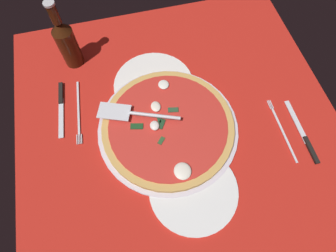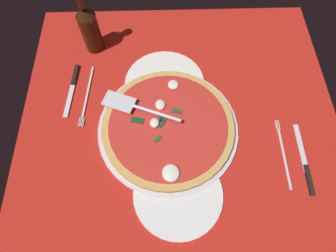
# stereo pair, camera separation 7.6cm
# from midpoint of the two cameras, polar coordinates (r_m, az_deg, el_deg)

# --- Properties ---
(ground_plane) EXTENTS (0.94, 0.94, 0.01)m
(ground_plane) POSITION_cam_midpoint_polar(r_m,az_deg,el_deg) (0.83, -0.54, 0.40)
(ground_plane) COLOR red
(checker_pattern) EXTENTS (0.94, 0.94, 0.00)m
(checker_pattern) POSITION_cam_midpoint_polar(r_m,az_deg,el_deg) (0.83, -0.55, 0.54)
(checker_pattern) COLOR silver
(checker_pattern) RESTS_ON ground_plane
(pizza_pan) EXTENTS (0.41, 0.41, 0.01)m
(pizza_pan) POSITION_cam_midpoint_polar(r_m,az_deg,el_deg) (0.81, -2.69, -0.76)
(pizza_pan) COLOR silver
(pizza_pan) RESTS_ON ground_plane
(dinner_plate_left) EXTENTS (0.23, 0.23, 0.01)m
(dinner_plate_left) POSITION_cam_midpoint_polar(r_m,az_deg,el_deg) (0.75, 2.27, -13.27)
(dinner_plate_left) COLOR silver
(dinner_plate_left) RESTS_ON ground_plane
(dinner_plate_right) EXTENTS (0.25, 0.25, 0.01)m
(dinner_plate_right) POSITION_cam_midpoint_polar(r_m,az_deg,el_deg) (0.89, -5.40, 8.14)
(dinner_plate_right) COLOR white
(dinner_plate_right) RESTS_ON ground_plane
(pizza) EXTENTS (0.38, 0.38, 0.03)m
(pizza) POSITION_cam_midpoint_polar(r_m,az_deg,el_deg) (0.80, -2.74, -0.32)
(pizza) COLOR tan
(pizza) RESTS_ON pizza_pan
(pizza_server) EXTENTS (0.11, 0.23, 0.01)m
(pizza_server) POSITION_cam_midpoint_polar(r_m,az_deg,el_deg) (0.80, -9.57, 2.27)
(pizza_server) COLOR silver
(pizza_server) RESTS_ON pizza
(place_setting_near) EXTENTS (0.22, 0.12, 0.01)m
(place_setting_near) POSITION_cam_midpoint_polar(r_m,az_deg,el_deg) (0.87, 21.88, -1.71)
(place_setting_near) COLOR white
(place_setting_near) RESTS_ON ground_plane
(place_setting_far) EXTENTS (0.23, 0.13, 0.01)m
(place_setting_far) POSITION_cam_midpoint_polar(r_m,az_deg,el_deg) (0.91, -21.74, 3.11)
(place_setting_far) COLOR white
(place_setting_far) RESTS_ON ground_plane
(beer_bottle) EXTENTS (0.06, 0.06, 0.24)m
(beer_bottle) POSITION_cam_midpoint_polar(r_m,az_deg,el_deg) (0.94, -22.31, 15.42)
(beer_bottle) COLOR #35180A
(beer_bottle) RESTS_ON ground_plane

